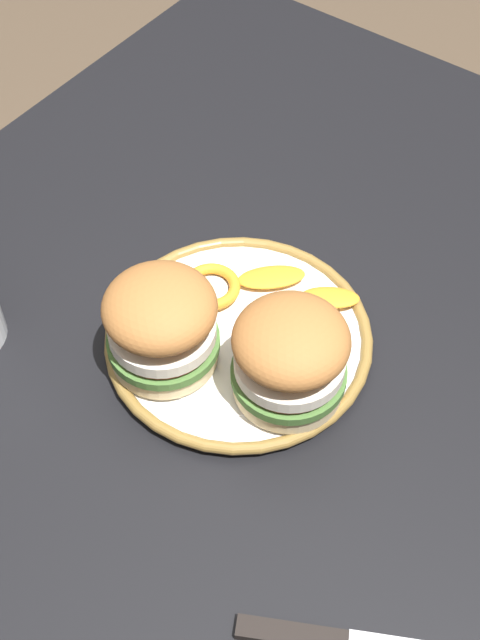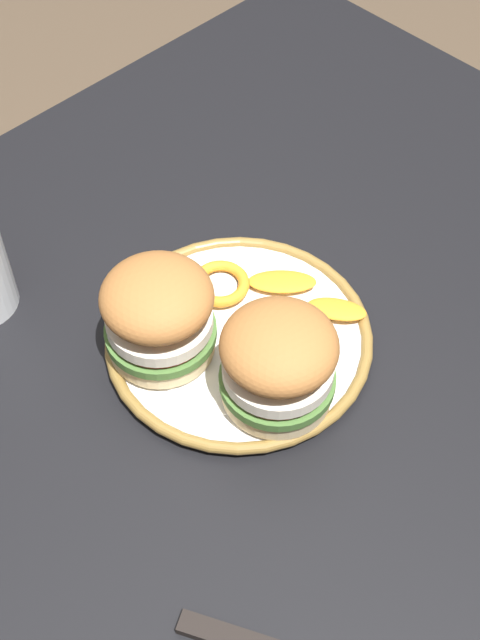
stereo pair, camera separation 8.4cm
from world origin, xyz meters
TOP-DOWN VIEW (x-y plane):
  - ground_plane at (0.00, 0.00)m, footprint 8.00×8.00m
  - dining_table at (0.00, 0.00)m, footprint 1.11×0.87m
  - dinner_plate at (-0.01, 0.00)m, footprint 0.27×0.27m
  - sandwich_half_left at (0.02, 0.08)m, footprint 0.14×0.14m
  - sandwich_half_right at (0.06, -0.04)m, footprint 0.14×0.14m
  - orange_peel_curled at (-0.04, -0.06)m, footprint 0.06×0.06m
  - orange_peel_strip_long at (-0.10, 0.05)m, footprint 0.06×0.07m
  - orange_peel_strip_short at (-0.08, -0.01)m, footprint 0.07×0.07m

SIDE VIEW (x-z plane):
  - ground_plane at x=0.00m, z-range 0.00..0.00m
  - dining_table at x=0.00m, z-range 0.26..1.00m
  - dinner_plate at x=-0.01m, z-range 0.74..0.76m
  - orange_peel_strip_long at x=-0.10m, z-range 0.76..0.77m
  - orange_peel_strip_short at x=-0.08m, z-range 0.76..0.77m
  - orange_peel_curled at x=-0.04m, z-range 0.76..0.77m
  - sandwich_half_left at x=0.02m, z-range 0.76..0.86m
  - sandwich_half_right at x=0.06m, z-range 0.76..0.86m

